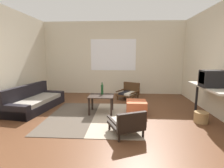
{
  "coord_description": "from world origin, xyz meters",
  "views": [
    {
      "loc": [
        0.34,
        -3.44,
        1.48
      ],
      "look_at": [
        0.09,
        0.8,
        0.75
      ],
      "focal_mm": 27.16,
      "sensor_mm": 36.0,
      "label": 1
    }
  ],
  "objects_px": {
    "coffee_table": "(101,99)",
    "ottoman_orange": "(136,107)",
    "crt_television": "(214,79)",
    "clay_vase": "(204,79)",
    "armchair_striped_foreground": "(127,123)",
    "wicker_basket": "(201,117)",
    "couch": "(35,102)",
    "console_shelf": "(211,90)",
    "glass_bottle": "(102,89)",
    "armchair_by_window": "(129,92)"
  },
  "relations": [
    {
      "from": "couch",
      "to": "glass_bottle",
      "type": "distance_m",
      "value": 1.93
    },
    {
      "from": "coffee_table",
      "to": "armchair_by_window",
      "type": "distance_m",
      "value": 1.67
    },
    {
      "from": "ottoman_orange",
      "to": "wicker_basket",
      "type": "distance_m",
      "value": 1.48
    },
    {
      "from": "crt_television",
      "to": "coffee_table",
      "type": "bearing_deg",
      "value": 169.86
    },
    {
      "from": "ottoman_orange",
      "to": "wicker_basket",
      "type": "bearing_deg",
      "value": -20.21
    },
    {
      "from": "crt_television",
      "to": "wicker_basket",
      "type": "bearing_deg",
      "value": -168.95
    },
    {
      "from": "ottoman_orange",
      "to": "crt_television",
      "type": "distance_m",
      "value": 1.86
    },
    {
      "from": "coffee_table",
      "to": "armchair_striped_foreground",
      "type": "xyz_separation_m",
      "value": [
        0.63,
        -1.2,
        -0.13
      ]
    },
    {
      "from": "console_shelf",
      "to": "ottoman_orange",
      "type": "bearing_deg",
      "value": 166.48
    },
    {
      "from": "console_shelf",
      "to": "glass_bottle",
      "type": "xyz_separation_m",
      "value": [
        -2.5,
        0.51,
        -0.11
      ]
    },
    {
      "from": "glass_bottle",
      "to": "couch",
      "type": "bearing_deg",
      "value": 177.95
    },
    {
      "from": "armchair_by_window",
      "to": "coffee_table",
      "type": "bearing_deg",
      "value": -117.3
    },
    {
      "from": "crt_television",
      "to": "clay_vase",
      "type": "bearing_deg",
      "value": 89.62
    },
    {
      "from": "coffee_table",
      "to": "armchair_by_window",
      "type": "xyz_separation_m",
      "value": [
        0.77,
        1.48,
        -0.13
      ]
    },
    {
      "from": "couch",
      "to": "console_shelf",
      "type": "height_order",
      "value": "console_shelf"
    },
    {
      "from": "coffee_table",
      "to": "crt_television",
      "type": "height_order",
      "value": "crt_television"
    },
    {
      "from": "glass_bottle",
      "to": "ottoman_orange",
      "type": "bearing_deg",
      "value": -7.77
    },
    {
      "from": "armchair_striped_foreground",
      "to": "glass_bottle",
      "type": "bearing_deg",
      "value": 114.86
    },
    {
      "from": "armchair_by_window",
      "to": "armchair_striped_foreground",
      "type": "bearing_deg",
      "value": -92.93
    },
    {
      "from": "ottoman_orange",
      "to": "clay_vase",
      "type": "bearing_deg",
      "value": 0.32
    },
    {
      "from": "armchair_by_window",
      "to": "crt_television",
      "type": "distance_m",
      "value": 2.7
    },
    {
      "from": "clay_vase",
      "to": "console_shelf",
      "type": "bearing_deg",
      "value": -90.0
    },
    {
      "from": "console_shelf",
      "to": "crt_television",
      "type": "relative_size",
      "value": 2.76
    },
    {
      "from": "armchair_by_window",
      "to": "clay_vase",
      "type": "bearing_deg",
      "value": -39.88
    },
    {
      "from": "coffee_table",
      "to": "clay_vase",
      "type": "bearing_deg",
      "value": 0.65
    },
    {
      "from": "crt_television",
      "to": "ottoman_orange",
      "type": "bearing_deg",
      "value": 163.79
    },
    {
      "from": "armchair_striped_foreground",
      "to": "wicker_basket",
      "type": "height_order",
      "value": "armchair_striped_foreground"
    },
    {
      "from": "crt_television",
      "to": "couch",
      "type": "bearing_deg",
      "value": 171.48
    },
    {
      "from": "wicker_basket",
      "to": "armchair_by_window",
      "type": "bearing_deg",
      "value": 127.55
    },
    {
      "from": "coffee_table",
      "to": "ottoman_orange",
      "type": "bearing_deg",
      "value": 1.23
    },
    {
      "from": "couch",
      "to": "wicker_basket",
      "type": "relative_size",
      "value": 6.17
    },
    {
      "from": "console_shelf",
      "to": "clay_vase",
      "type": "height_order",
      "value": "clay_vase"
    },
    {
      "from": "glass_bottle",
      "to": "coffee_table",
      "type": "bearing_deg",
      "value": -93.85
    },
    {
      "from": "armchair_striped_foreground",
      "to": "coffee_table",
      "type": "bearing_deg",
      "value": 117.73
    },
    {
      "from": "couch",
      "to": "coffee_table",
      "type": "height_order",
      "value": "couch"
    },
    {
      "from": "armchair_striped_foreground",
      "to": "crt_television",
      "type": "relative_size",
      "value": 1.4
    },
    {
      "from": "ottoman_orange",
      "to": "console_shelf",
      "type": "bearing_deg",
      "value": -13.52
    },
    {
      "from": "couch",
      "to": "ottoman_orange",
      "type": "distance_m",
      "value": 2.78
    },
    {
      "from": "couch",
      "to": "armchair_by_window",
      "type": "height_order",
      "value": "couch"
    },
    {
      "from": "couch",
      "to": "ottoman_orange",
      "type": "height_order",
      "value": "couch"
    },
    {
      "from": "wicker_basket",
      "to": "ottoman_orange",
      "type": "bearing_deg",
      "value": 159.79
    },
    {
      "from": "glass_bottle",
      "to": "console_shelf",
      "type": "bearing_deg",
      "value": -11.5
    },
    {
      "from": "crt_television",
      "to": "clay_vase",
      "type": "distance_m",
      "value": 0.48
    },
    {
      "from": "armchair_by_window",
      "to": "ottoman_orange",
      "type": "distance_m",
      "value": 1.47
    },
    {
      "from": "ottoman_orange",
      "to": "clay_vase",
      "type": "relative_size",
      "value": 1.56
    },
    {
      "from": "console_shelf",
      "to": "clay_vase",
      "type": "bearing_deg",
      "value": 90.0
    },
    {
      "from": "armchair_by_window",
      "to": "glass_bottle",
      "type": "distance_m",
      "value": 1.58
    },
    {
      "from": "coffee_table",
      "to": "crt_television",
      "type": "xyz_separation_m",
      "value": [
        2.5,
        -0.45,
        0.61
      ]
    },
    {
      "from": "couch",
      "to": "armchair_by_window",
      "type": "relative_size",
      "value": 2.26
    },
    {
      "from": "ottoman_orange",
      "to": "couch",
      "type": "bearing_deg",
      "value": 176.11
    }
  ]
}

